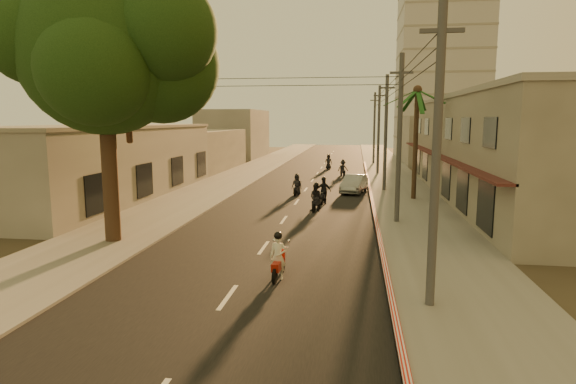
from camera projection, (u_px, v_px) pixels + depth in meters
name	position (u px, v px, depth m)	size (l,w,h in m)	color
ground	(254.00, 261.00, 19.14)	(160.00, 160.00, 0.00)	#383023
road	(306.00, 190.00, 38.73)	(10.00, 140.00, 0.02)	black
sidewalk_right	(401.00, 191.00, 37.69)	(5.00, 140.00, 0.12)	slate
sidewalk_left	(216.00, 187.00, 39.75)	(5.00, 140.00, 0.12)	slate
curb_stripe	(372.00, 200.00, 33.12)	(0.20, 60.00, 0.20)	red
shophouse_row	(497.00, 147.00, 34.31)	(8.80, 34.20, 7.30)	gray
left_building	(103.00, 162.00, 34.39)	(8.20, 24.20, 5.20)	#9E988E
distant_tower	(441.00, 61.00, 69.70)	(12.10, 12.10, 28.00)	#B7B5B2
broadleaf_tree	(113.00, 52.00, 20.89)	(9.60, 8.70, 12.10)	black
palm_tree	(417.00, 96.00, 32.65)	(5.00, 5.00, 8.20)	black
utility_poles	(386.00, 107.00, 36.90)	(1.20, 48.26, 9.00)	#38383A
filler_right	(436.00, 140.00, 60.84)	(8.00, 14.00, 6.00)	#9E988E
filler_left_near	(195.00, 150.00, 54.04)	(8.00, 14.00, 4.40)	#9E988E
filler_left_far	(234.00, 134.00, 71.47)	(8.00, 14.00, 7.00)	#9E988E
scooter_red	(278.00, 258.00, 16.92)	(0.69, 1.75, 1.72)	black
scooter_mid_a	(316.00, 198.00, 29.53)	(1.05, 1.81, 1.79)	black
scooter_mid_b	(324.00, 192.00, 32.18)	(1.06, 1.85, 1.82)	black
scooter_far_a	(297.00, 186.00, 35.69)	(0.89, 1.67, 1.64)	black
scooter_far_b	(343.00, 169.00, 47.74)	(1.34, 1.69, 1.70)	black
parked_car	(354.00, 184.00, 37.06)	(2.24, 4.40, 1.38)	#919498
scooter_far_c	(328.00, 162.00, 54.63)	(0.83, 1.78, 1.75)	black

